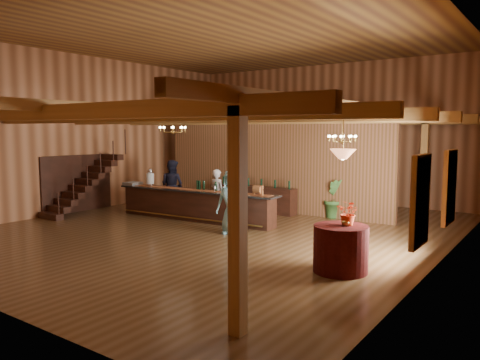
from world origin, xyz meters
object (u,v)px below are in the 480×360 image
Objects in this scene: raffle_drum at (258,190)px; round_table at (341,249)px; backbar_shelf at (255,199)px; guest at (232,202)px; bartender at (217,194)px; pendant_lamp at (343,154)px; staff_second at (172,186)px; chandelier_left at (173,129)px; beverage_dispenser at (150,178)px; tasting_bar at (195,205)px; floor_plant at (335,198)px; chandelier_right at (342,138)px.

raffle_drum is 4.56m from round_table.
round_table is (5.37, -4.98, 0.03)m from backbar_shelf.
guest is (-3.89, 1.58, 0.42)m from round_table.
bartender reaches higher than backbar_shelf.
pendant_lamp is 8.60m from staff_second.
beverage_dispenser is at bearing 162.31° from chandelier_left.
staff_second reaches higher than tasting_bar.
beverage_dispenser is at bearing 178.60° from tasting_bar.
tasting_bar is 7.33× the size of chandelier_left.
floor_plant is (5.28, 2.09, -0.27)m from staff_second.
tasting_bar is 0.86m from bartender.
chandelier_left reaches higher than backbar_shelf.
bartender reaches higher than floor_plant.
raffle_drum reaches higher than backbar_shelf.
bartender is at bearing 162.54° from raffle_drum.
round_table is 5.96m from floor_plant.
raffle_drum is at bearing -112.64° from floor_plant.
chandelier_left is 3.24m from guest.
bartender is at bearing 19.42° from beverage_dispenser.
beverage_dispenser reaches higher than tasting_bar.
guest is at bearing -11.57° from beverage_dispenser.
floor_plant is at bearing 41.80° from chandelier_left.
round_table is 4.22m from guest.
floor_plant is (2.86, 0.42, 0.20)m from backbar_shelf.
raffle_drum reaches higher than round_table.
chandelier_right and pendant_lamp have the same top height.
beverage_dispenser is 0.33× the size of staff_second.
beverage_dispenser is at bearing -151.23° from floor_plant.
chandelier_left reaches higher than tasting_bar.
bartender is at bearing 122.57° from guest.
round_table is 0.62× the size of guest.
bartender is (-0.31, -1.77, 0.36)m from backbar_shelf.
staff_second is (-7.80, 3.31, -1.49)m from pendant_lamp.
beverage_dispenser is 4.27m from raffle_drum.
bartender is (0.73, 1.30, -2.10)m from chandelier_left.
staff_second reaches higher than round_table.
round_table is at bearing -16.67° from chandelier_left.
pendant_lamp is at bearing -65.03° from floor_plant.
beverage_dispenser reaches higher than round_table.
floor_plant is (1.37, 3.82, -0.25)m from guest.
bartender is 2.43m from guest.
chandelier_right is at bearing 113.22° from pendant_lamp.
floor_plant is at bearing 36.16° from tasting_bar.
raffle_drum is 0.31× the size of round_table.
chandelier_right reaches higher than round_table.
guest reaches higher than beverage_dispenser.
bartender is 0.89× the size of guest.
staff_second is (-2.11, 0.10, 0.11)m from bartender.
tasting_bar reaches higher than round_table.
raffle_drum is at bearing 2.36° from beverage_dispenser.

